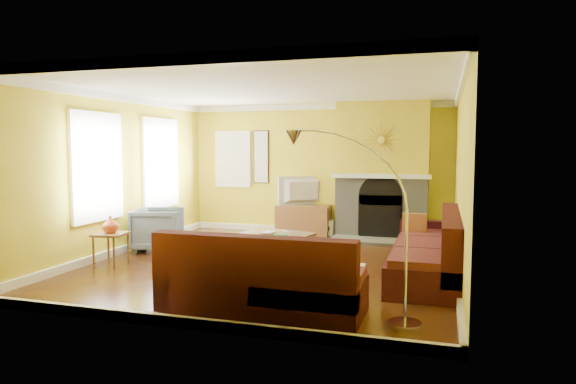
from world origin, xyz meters
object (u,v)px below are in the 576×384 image
(sectional_sofa, at_px, (336,248))
(armchair, at_px, (158,229))
(arc_lamp, at_px, (353,228))
(media_console, at_px, (304,220))
(coffee_table, at_px, (270,248))
(side_table, at_px, (111,249))

(sectional_sofa, xyz_separation_m, armchair, (-3.39, 1.08, -0.07))
(armchair, distance_m, arc_lamp, 4.76)
(sectional_sofa, distance_m, media_console, 3.74)
(arc_lamp, bearing_deg, coffee_table, 125.00)
(media_console, bearing_deg, armchair, -129.96)
(sectional_sofa, bearing_deg, armchair, 162.24)
(sectional_sofa, height_order, side_table, sectional_sofa)
(coffee_table, relative_size, armchair, 1.31)
(media_console, distance_m, arc_lamp, 5.45)
(arc_lamp, bearing_deg, media_console, 110.39)
(armchair, xyz_separation_m, side_table, (-0.11, -1.18, -0.13))
(arc_lamp, bearing_deg, armchair, 145.28)
(coffee_table, xyz_separation_m, armchair, (-2.15, 0.21, 0.16))
(sectional_sofa, distance_m, arc_lamp, 1.76)
(sectional_sofa, relative_size, media_console, 3.61)
(sectional_sofa, height_order, arc_lamp, arc_lamp)
(media_console, height_order, armchair, armchair)
(coffee_table, xyz_separation_m, media_console, (-0.15, 2.60, 0.09))
(side_table, bearing_deg, coffee_table, 23.33)
(side_table, bearing_deg, arc_lamp, -20.68)
(coffee_table, xyz_separation_m, side_table, (-2.25, -0.97, 0.03))
(armchair, xyz_separation_m, arc_lamp, (3.88, -2.69, 0.61))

